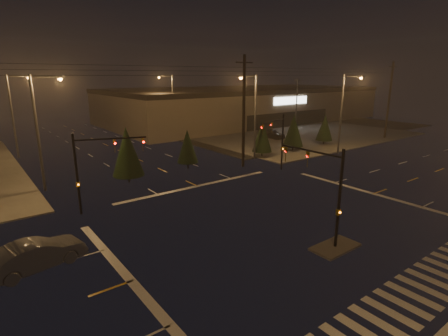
% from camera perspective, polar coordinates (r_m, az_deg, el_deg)
% --- Properties ---
extents(ground, '(140.00, 140.00, 0.00)m').
position_cam_1_polar(ground, '(24.43, 9.96, -9.26)').
color(ground, black).
rests_on(ground, ground).
extents(sidewalk_ne, '(36.00, 36.00, 0.12)m').
position_cam_1_polar(sidewalk_ne, '(65.48, 8.89, 6.07)').
color(sidewalk_ne, '#43413C').
rests_on(sidewalk_ne, ground).
extents(median_island, '(3.00, 1.60, 0.15)m').
position_cam_1_polar(median_island, '(22.16, 17.68, -12.19)').
color(median_island, '#43413C').
rests_on(median_island, ground).
extents(crosswalk, '(15.00, 2.60, 0.01)m').
position_cam_1_polar(crosswalk, '(20.18, 29.71, -16.62)').
color(crosswalk, beige).
rests_on(crosswalk, ground).
extents(stop_bar_far, '(16.00, 0.50, 0.01)m').
position_cam_1_polar(stop_bar_far, '(32.37, -4.35, -2.95)').
color(stop_bar_far, beige).
rests_on(stop_bar_far, ground).
extents(parking_lot, '(50.00, 24.00, 0.08)m').
position_cam_1_polar(parking_lot, '(67.84, 13.08, 6.15)').
color(parking_lot, black).
rests_on(parking_lot, ground).
extents(retail_building, '(60.20, 28.30, 7.20)m').
position_cam_1_polar(retail_building, '(80.08, 3.23, 10.53)').
color(retail_building, brown).
rests_on(retail_building, ground).
extents(signal_mast_median, '(0.25, 4.59, 6.00)m').
position_cam_1_polar(signal_mast_median, '(21.30, 16.43, -2.51)').
color(signal_mast_median, black).
rests_on(signal_mast_median, ground).
extents(signal_mast_ne, '(4.84, 1.86, 6.00)m').
position_cam_1_polar(signal_mast_ne, '(36.70, 8.89, 5.13)').
color(signal_mast_ne, black).
rests_on(signal_mast_ne, ground).
extents(signal_mast_nw, '(4.84, 1.86, 6.00)m').
position_cam_1_polar(signal_mast_nw, '(26.81, -20.79, 0.74)').
color(signal_mast_nw, black).
rests_on(signal_mast_nw, ground).
extents(streetlight_1, '(2.77, 0.32, 10.00)m').
position_cam_1_polar(streetlight_1, '(33.69, -27.76, 6.21)').
color(streetlight_1, '#38383A').
rests_on(streetlight_1, ground).
extents(streetlight_2, '(2.77, 0.32, 10.00)m').
position_cam_1_polar(streetlight_2, '(49.47, -31.00, 8.05)').
color(streetlight_2, '#38383A').
rests_on(streetlight_2, ground).
extents(streetlight_3, '(2.77, 0.32, 10.00)m').
position_cam_1_polar(streetlight_3, '(41.79, 4.82, 9.21)').
color(streetlight_3, '#38383A').
rests_on(streetlight_3, ground).
extents(streetlight_4, '(2.77, 0.32, 10.00)m').
position_cam_1_polar(streetlight_4, '(58.20, -8.62, 10.69)').
color(streetlight_4, '#38383A').
rests_on(streetlight_4, ground).
extents(streetlight_6, '(0.32, 2.77, 10.00)m').
position_cam_1_polar(streetlight_6, '(46.77, 18.96, 9.07)').
color(streetlight_6, '#38383A').
rests_on(streetlight_6, ground).
extents(utility_pole_1, '(2.20, 0.32, 12.00)m').
position_cam_1_polar(utility_pole_1, '(38.18, 3.24, 9.20)').
color(utility_pole_1, black).
rests_on(utility_pole_1, ground).
extents(utility_pole_2, '(2.20, 0.32, 12.00)m').
position_cam_1_polar(utility_pole_2, '(61.88, 25.34, 10.00)').
color(utility_pole_2, black).
rests_on(utility_pole_2, ground).
extents(conifer_0, '(2.46, 2.46, 4.54)m').
position_cam_1_polar(conifer_0, '(43.56, 6.28, 5.18)').
color(conifer_0, black).
rests_on(conifer_0, ground).
extents(conifer_1, '(2.71, 2.71, 4.93)m').
position_cam_1_polar(conifer_1, '(47.59, 11.27, 6.04)').
color(conifer_1, black).
rests_on(conifer_1, ground).
extents(conifer_2, '(2.41, 2.41, 4.47)m').
position_cam_1_polar(conifer_2, '(53.12, 16.13, 6.40)').
color(conifer_2, black).
rests_on(conifer_2, ground).
extents(conifer_3, '(2.96, 2.96, 5.32)m').
position_cam_1_polar(conifer_3, '(33.89, -15.53, 2.61)').
color(conifer_3, black).
rests_on(conifer_3, ground).
extents(conifer_4, '(2.30, 2.30, 4.30)m').
position_cam_1_polar(conifer_4, '(37.98, -5.99, 3.57)').
color(conifer_4, black).
rests_on(conifer_4, ground).
extents(car_parked, '(2.59, 4.98, 1.62)m').
position_cam_1_polar(car_parked, '(56.97, 7.69, 5.58)').
color(car_parked, black).
rests_on(car_parked, ground).
extents(car_crossing, '(5.10, 2.61, 1.60)m').
position_cam_1_polar(car_crossing, '(21.24, -28.30, -12.39)').
color(car_crossing, '#57595E').
rests_on(car_crossing, ground).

